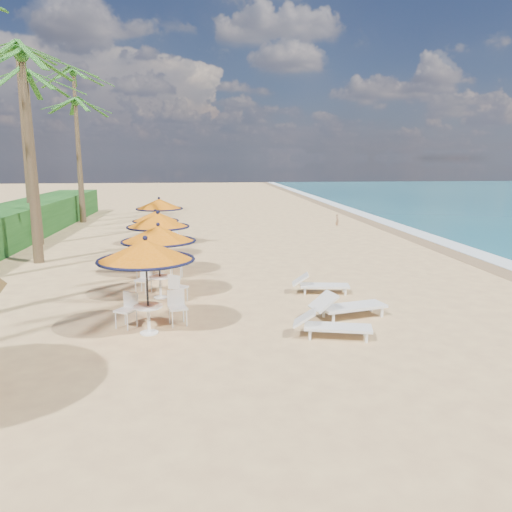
{
  "coord_description": "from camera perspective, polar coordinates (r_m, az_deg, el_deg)",
  "views": [
    {
      "loc": [
        -3.32,
        -11.92,
        4.36
      ],
      "look_at": [
        -1.6,
        4.06,
        1.2
      ],
      "focal_mm": 35.0,
      "sensor_mm": 36.0,
      "label": 1
    }
  ],
  "objects": [
    {
      "name": "palm_3",
      "position": [
        22.95,
        -25.13,
        18.87
      ],
      "size": [
        5.0,
        5.0,
        8.62
      ],
      "color": "brown",
      "rests_on": "ground"
    },
    {
      "name": "palm_7",
      "position": [
        39.43,
        -20.1,
        18.21
      ],
      "size": [
        5.0,
        5.0,
        10.56
      ],
      "color": "brown",
      "rests_on": "ground"
    },
    {
      "name": "palm_4",
      "position": [
        27.83,
        -24.75,
        17.19
      ],
      "size": [
        5.0,
        5.0,
        8.54
      ],
      "color": "brown",
      "rests_on": "ground"
    },
    {
      "name": "ground",
      "position": [
        13.12,
        8.97,
        -8.43
      ],
      "size": [
        160.0,
        160.0,
        0.0
      ],
      "primitive_type": "plane",
      "color": "tan",
      "rests_on": "ground"
    },
    {
      "name": "palm_6",
      "position": [
        36.48,
        -19.91,
        15.51
      ],
      "size": [
        5.0,
        5.0,
        8.31
      ],
      "color": "brown",
      "rests_on": "ground"
    },
    {
      "name": "station_0",
      "position": [
        12.61,
        -12.41,
        -0.33
      ],
      "size": [
        2.41,
        2.41,
        2.51
      ],
      "color": "black",
      "rests_on": "ground"
    },
    {
      "name": "lounger_mid",
      "position": [
        14.05,
        10.24,
        -5.58
      ],
      "size": [
        2.27,
        1.19,
        0.78
      ],
      "rotation": [
        0.0,
        0.0,
        0.25
      ],
      "color": "silver",
      "rests_on": "ground"
    },
    {
      "name": "station_3",
      "position": [
        22.67,
        -11.47,
        3.99
      ],
      "size": [
        2.05,
        2.05,
        2.14
      ],
      "color": "black",
      "rests_on": "ground"
    },
    {
      "name": "wetsand_band",
      "position": [
        25.23,
        21.63,
        0.38
      ],
      "size": [
        1.4,
        140.0,
        0.02
      ],
      "primitive_type": "cube",
      "color": "olive",
      "rests_on": "ground"
    },
    {
      "name": "person",
      "position": [
        32.92,
        9.26,
        4.1
      ],
      "size": [
        0.24,
        0.33,
        0.85
      ],
      "primitive_type": "imported",
      "rotation": [
        0.0,
        0.0,
        1.71
      ],
      "color": "#976D4C",
      "rests_on": "ground"
    },
    {
      "name": "station_2",
      "position": [
        18.98,
        -11.11,
        3.11
      ],
      "size": [
        2.34,
        2.34,
        2.44
      ],
      "color": "black",
      "rests_on": "ground"
    },
    {
      "name": "station_1",
      "position": [
        15.79,
        -11.07,
        1.73
      ],
      "size": [
        2.31,
        2.31,
        2.41
      ],
      "color": "black",
      "rests_on": "ground"
    },
    {
      "name": "palm_5",
      "position": [
        32.51,
        -25.57,
        19.74
      ],
      "size": [
        5.0,
        5.0,
        10.71
      ],
      "color": "brown",
      "rests_on": "ground"
    },
    {
      "name": "station_4",
      "position": [
        25.71,
        -10.88,
        5.2
      ],
      "size": [
        2.36,
        2.36,
        2.46
      ],
      "color": "black",
      "rests_on": "ground"
    },
    {
      "name": "foam_strip",
      "position": [
        25.66,
        23.4,
        0.41
      ],
      "size": [
        1.2,
        140.0,
        0.04
      ],
      "primitive_type": "cube",
      "color": "white",
      "rests_on": "ground"
    },
    {
      "name": "lounger_far",
      "position": [
        16.46,
        7.18,
        -3.21
      ],
      "size": [
        1.92,
        0.85,
        0.66
      ],
      "rotation": [
        0.0,
        0.0,
        -0.15
      ],
      "color": "silver",
      "rests_on": "ground"
    },
    {
      "name": "lounger_near",
      "position": [
        12.52,
        8.43,
        -7.81
      ],
      "size": [
        2.01,
        1.05,
        0.69
      ],
      "rotation": [
        0.0,
        0.0,
        -0.25
      ],
      "color": "silver",
      "rests_on": "ground"
    }
  ]
}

